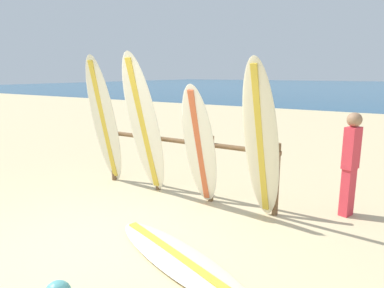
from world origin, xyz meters
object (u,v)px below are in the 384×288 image
at_px(surfboard_leaning_far_left, 104,122).
at_px(surfboard_lying_on_sand, 178,258).
at_px(surfboard_leaning_center_left, 200,148).
at_px(surfboard_leaning_center, 261,143).
at_px(surfboard_leaning_left, 144,127).
at_px(beachgoer_standing, 351,160).
at_px(small_boat_offshore, 255,92).
at_px(surfboard_rack, 183,156).

distance_m(surfboard_leaning_far_left, surfboard_lying_on_sand, 3.36).
bearing_deg(surfboard_leaning_center_left, surfboard_lying_on_sand, -68.86).
xyz_separation_m(surfboard_leaning_far_left, surfboard_leaning_center, (3.11, -0.08, -0.05)).
relative_size(surfboard_leaning_left, beachgoer_standing, 1.57).
xyz_separation_m(surfboard_leaning_far_left, small_boat_offshore, (-8.23, 28.91, -0.97)).
height_order(surfboard_leaning_center_left, small_boat_offshore, surfboard_leaning_center_left).
bearing_deg(beachgoer_standing, surfboard_rack, -167.90).
height_order(surfboard_rack, beachgoer_standing, beachgoer_standing).
bearing_deg(surfboard_leaning_center_left, surfboard_rack, 145.59).
bearing_deg(surfboard_leaning_center_left, surfboard_leaning_center, 1.29).
relative_size(surfboard_leaning_center, surfboard_lying_on_sand, 0.98).
xyz_separation_m(surfboard_lying_on_sand, beachgoer_standing, (1.46, 2.43, 0.83)).
relative_size(surfboard_leaning_far_left, surfboard_leaning_left, 0.99).
height_order(surfboard_leaning_center_left, surfboard_lying_on_sand, surfboard_leaning_center_left).
bearing_deg(surfboard_leaning_center, surfboard_leaning_far_left, 178.57).
height_order(surfboard_rack, surfboard_leaning_far_left, surfboard_leaning_far_left).
bearing_deg(surfboard_leaning_far_left, surfboard_rack, 10.41).
bearing_deg(surfboard_leaning_center, small_boat_offshore, 111.36).
bearing_deg(surfboard_lying_on_sand, surfboard_leaning_far_left, 149.69).
bearing_deg(surfboard_leaning_center, surfboard_leaning_left, -178.91).
height_order(surfboard_leaning_left, beachgoer_standing, surfboard_leaning_left).
bearing_deg(small_boat_offshore, surfboard_leaning_center, -68.64).
distance_m(surfboard_leaning_left, surfboard_leaning_center_left, 1.11).
bearing_deg(surfboard_leaning_center, surfboard_leaning_center_left, -178.71).
relative_size(surfboard_leaning_center_left, small_boat_offshore, 0.65).
relative_size(surfboard_rack, surfboard_leaning_center, 1.46).
distance_m(surfboard_leaning_far_left, beachgoer_standing, 4.27).
bearing_deg(surfboard_leaning_center_left, surfboard_leaning_far_left, 177.33).
height_order(surfboard_leaning_far_left, small_boat_offshore, surfboard_leaning_far_left).
bearing_deg(surfboard_leaning_center_left, small_boat_offshore, 109.66).
bearing_deg(surfboard_leaning_left, beachgoer_standing, 17.17).
distance_m(surfboard_rack, surfboard_leaning_center, 1.65).
relative_size(surfboard_rack, beachgoer_standing, 2.19).
bearing_deg(small_boat_offshore, surfboard_leaning_center_left, -70.34).
bearing_deg(surfboard_lying_on_sand, surfboard_leaning_center, 75.08).
relative_size(surfboard_rack, surfboard_leaning_left, 1.39).
bearing_deg(surfboard_leaning_far_left, surfboard_leaning_center_left, -2.67).
relative_size(beachgoer_standing, small_boat_offshore, 0.51).
bearing_deg(surfboard_leaning_center, surfboard_lying_on_sand, -104.92).
bearing_deg(surfboard_leaning_far_left, surfboard_leaning_left, -6.30).
height_order(surfboard_rack, small_boat_offshore, surfboard_rack).
distance_m(surfboard_leaning_center_left, beachgoer_standing, 2.25).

